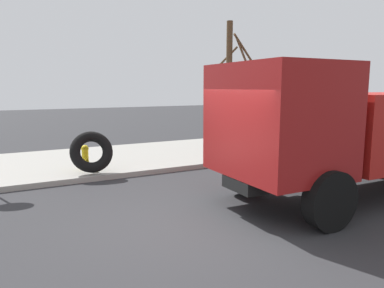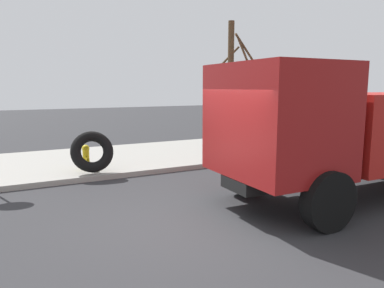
# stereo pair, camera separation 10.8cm
# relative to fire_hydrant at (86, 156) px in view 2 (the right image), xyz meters

# --- Properties ---
(ground_plane) EXTENTS (80.00, 80.00, 0.00)m
(ground_plane) POSITION_rel_fire_hydrant_xyz_m (0.63, -4.93, -0.54)
(ground_plane) COLOR #2D2D30
(sidewalk_curb) EXTENTS (36.00, 5.00, 0.15)m
(sidewalk_curb) POSITION_rel_fire_hydrant_xyz_m (0.63, 1.57, -0.46)
(sidewalk_curb) COLOR #99968E
(sidewalk_curb) RESTS_ON ground
(fire_hydrant) EXTENTS (0.22, 0.49, 0.73)m
(fire_hydrant) POSITION_rel_fire_hydrant_xyz_m (0.00, 0.00, 0.00)
(fire_hydrant) COLOR yellow
(fire_hydrant) RESTS_ON sidewalk_curb
(loose_tire) EXTENTS (1.25, 0.84, 1.20)m
(loose_tire) POSITION_rel_fire_hydrant_xyz_m (0.07, -0.50, 0.21)
(loose_tire) COLOR black
(loose_tire) RESTS_ON sidewalk_curb
(dump_truck_red) EXTENTS (7.06, 2.95, 3.00)m
(dump_truck_red) POSITION_rel_fire_hydrant_xyz_m (5.03, -5.16, 1.07)
(dump_truck_red) COLOR red
(dump_truck_red) RESTS_ON ground
(bare_tree) EXTENTS (1.26, 1.47, 4.90)m
(bare_tree) POSITION_rel_fire_hydrant_xyz_m (5.94, 1.32, 2.18)
(bare_tree) COLOR #4C3823
(bare_tree) RESTS_ON sidewalk_curb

